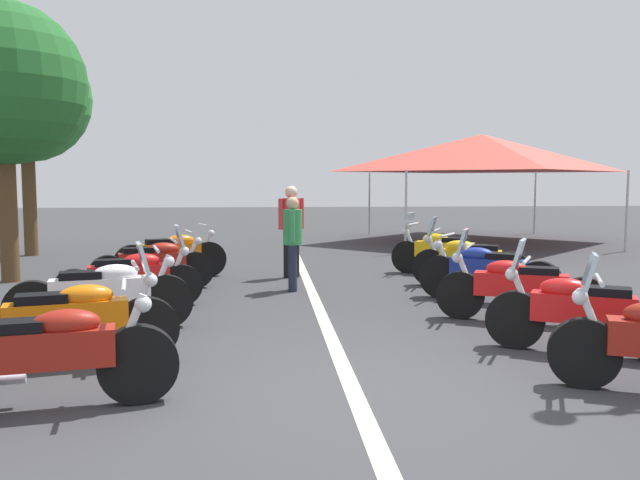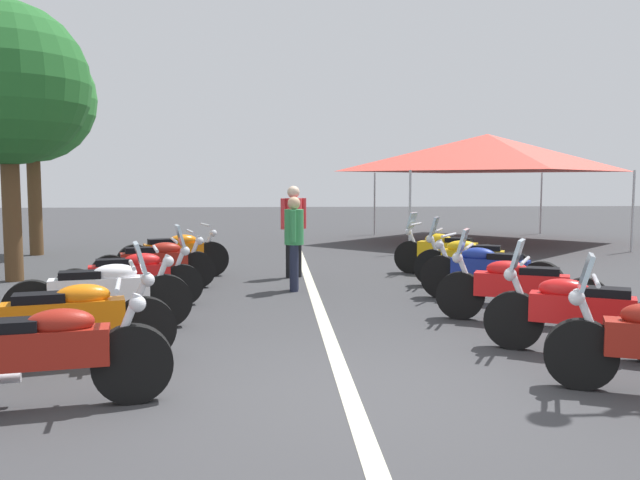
{
  "view_description": "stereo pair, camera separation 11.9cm",
  "coord_description": "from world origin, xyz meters",
  "px_view_note": "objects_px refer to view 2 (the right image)",
  "views": [
    {
      "loc": [
        -5.36,
        0.75,
        1.84
      ],
      "look_at": [
        3.67,
        0.0,
        1.01
      ],
      "focal_mm": 36.7,
      "sensor_mm": 36.0,
      "label": 1
    },
    {
      "loc": [
        -5.36,
        0.64,
        1.84
      ],
      "look_at": [
        3.67,
        0.0,
        1.01
      ],
      "focal_mm": 36.7,
      "sensor_mm": 36.0,
      "label": 2
    }
  ],
  "objects_px": {
    "motorcycle_right_row_4": "(471,261)",
    "motorcycle_right_row_1": "(578,312)",
    "roadside_tree_1": "(31,99)",
    "motorcycle_left_row_4": "(156,263)",
    "bystander_0": "(294,236)",
    "bystander_1": "(294,224)",
    "roadside_tree_0": "(6,85)",
    "motorcycle_right_row_5": "(446,251)",
    "motorcycle_left_row_2": "(102,294)",
    "event_tent": "(487,153)",
    "motorcycle_right_row_2": "(518,287)",
    "motorcycle_right_row_3": "(488,272)",
    "motorcycle_left_row_0": "(40,354)",
    "motorcycle_left_row_3": "(132,277)",
    "motorcycle_left_row_5": "(175,254)",
    "motorcycle_left_row_1": "(68,319)"
  },
  "relations": [
    {
      "from": "motorcycle_left_row_3",
      "to": "motorcycle_left_row_4",
      "type": "distance_m",
      "value": 1.53
    },
    {
      "from": "motorcycle_left_row_4",
      "to": "motorcycle_right_row_4",
      "type": "distance_m",
      "value": 5.34
    },
    {
      "from": "motorcycle_left_row_3",
      "to": "motorcycle_right_row_3",
      "type": "bearing_deg",
      "value": -14.06
    },
    {
      "from": "bystander_1",
      "to": "motorcycle_right_row_5",
      "type": "bearing_deg",
      "value": -113.9
    },
    {
      "from": "motorcycle_right_row_2",
      "to": "motorcycle_right_row_5",
      "type": "xyz_separation_m",
      "value": [
        4.25,
        -0.18,
        0.0
      ]
    },
    {
      "from": "motorcycle_left_row_5",
      "to": "bystander_1",
      "type": "relative_size",
      "value": 1.16
    },
    {
      "from": "bystander_1",
      "to": "roadside_tree_1",
      "type": "height_order",
      "value": "roadside_tree_1"
    },
    {
      "from": "motorcycle_left_row_5",
      "to": "roadside_tree_1",
      "type": "xyz_separation_m",
      "value": [
        4.19,
        4.0,
        3.33
      ]
    },
    {
      "from": "motorcycle_left_row_4",
      "to": "roadside_tree_0",
      "type": "height_order",
      "value": "roadside_tree_0"
    },
    {
      "from": "motorcycle_left_row_4",
      "to": "motorcycle_left_row_2",
      "type": "bearing_deg",
      "value": -108.41
    },
    {
      "from": "event_tent",
      "to": "motorcycle_left_row_2",
      "type": "bearing_deg",
      "value": 142.76
    },
    {
      "from": "bystander_0",
      "to": "roadside_tree_1",
      "type": "bearing_deg",
      "value": 142.38
    },
    {
      "from": "motorcycle_left_row_3",
      "to": "roadside_tree_1",
      "type": "bearing_deg",
      "value": 103.81
    },
    {
      "from": "motorcycle_right_row_3",
      "to": "event_tent",
      "type": "xyz_separation_m",
      "value": [
        9.49,
        -3.07,
        2.18
      ]
    },
    {
      "from": "motorcycle_right_row_2",
      "to": "motorcycle_right_row_3",
      "type": "xyz_separation_m",
      "value": [
        1.44,
        -0.09,
        0.0
      ]
    },
    {
      "from": "motorcycle_left_row_1",
      "to": "motorcycle_right_row_2",
      "type": "distance_m",
      "value": 5.41
    },
    {
      "from": "motorcycle_left_row_1",
      "to": "bystander_1",
      "type": "relative_size",
      "value": 1.23
    },
    {
      "from": "motorcycle_left_row_1",
      "to": "motorcycle_right_row_4",
      "type": "relative_size",
      "value": 1.12
    },
    {
      "from": "bystander_0",
      "to": "motorcycle_left_row_0",
      "type": "bearing_deg",
      "value": -106.45
    },
    {
      "from": "motorcycle_left_row_4",
      "to": "roadside_tree_1",
      "type": "relative_size",
      "value": 0.37
    },
    {
      "from": "bystander_1",
      "to": "roadside_tree_0",
      "type": "height_order",
      "value": "roadside_tree_0"
    },
    {
      "from": "motorcycle_right_row_4",
      "to": "motorcycle_left_row_0",
      "type": "bearing_deg",
      "value": 70.71
    },
    {
      "from": "bystander_1",
      "to": "event_tent",
      "type": "distance_m",
      "value": 9.09
    },
    {
      "from": "motorcycle_left_row_2",
      "to": "motorcycle_right_row_4",
      "type": "height_order",
      "value": "motorcycle_right_row_4"
    },
    {
      "from": "motorcycle_left_row_3",
      "to": "motorcycle_left_row_5",
      "type": "distance_m",
      "value": 2.85
    },
    {
      "from": "motorcycle_right_row_2",
      "to": "roadside_tree_0",
      "type": "xyz_separation_m",
      "value": [
        4.13,
        7.89,
        3.07
      ]
    },
    {
      "from": "motorcycle_left_row_1",
      "to": "roadside_tree_0",
      "type": "bearing_deg",
      "value": 100.3
    },
    {
      "from": "motorcycle_left_row_5",
      "to": "motorcycle_right_row_2",
      "type": "height_order",
      "value": "motorcycle_right_row_2"
    },
    {
      "from": "bystander_1",
      "to": "motorcycle_left_row_3",
      "type": "bearing_deg",
      "value": 115.11
    },
    {
      "from": "motorcycle_right_row_5",
      "to": "motorcycle_right_row_2",
      "type": "bearing_deg",
      "value": 118.25
    },
    {
      "from": "motorcycle_left_row_4",
      "to": "roadside_tree_1",
      "type": "distance_m",
      "value": 7.52
    },
    {
      "from": "motorcycle_left_row_1",
      "to": "motorcycle_right_row_2",
      "type": "relative_size",
      "value": 1.05
    },
    {
      "from": "motorcycle_left_row_0",
      "to": "motorcycle_left_row_5",
      "type": "xyz_separation_m",
      "value": [
        7.09,
        -0.0,
        0.0
      ]
    },
    {
      "from": "motorcycle_left_row_5",
      "to": "motorcycle_right_row_1",
      "type": "distance_m",
      "value": 7.67
    },
    {
      "from": "motorcycle_right_row_4",
      "to": "event_tent",
      "type": "relative_size",
      "value": 0.29
    },
    {
      "from": "motorcycle_right_row_1",
      "to": "motorcycle_right_row_4",
      "type": "xyz_separation_m",
      "value": [
        4.35,
        -0.18,
        0.0
      ]
    },
    {
      "from": "roadside_tree_1",
      "to": "motorcycle_left_row_4",
      "type": "bearing_deg",
      "value": -144.82
    },
    {
      "from": "motorcycle_right_row_3",
      "to": "bystander_0",
      "type": "xyz_separation_m",
      "value": [
        1.27,
        2.89,
        0.45
      ]
    },
    {
      "from": "motorcycle_left_row_2",
      "to": "event_tent",
      "type": "relative_size",
      "value": 0.34
    },
    {
      "from": "motorcycle_left_row_2",
      "to": "event_tent",
      "type": "height_order",
      "value": "event_tent"
    },
    {
      "from": "motorcycle_right_row_3",
      "to": "event_tent",
      "type": "height_order",
      "value": "event_tent"
    },
    {
      "from": "motorcycle_left_row_4",
      "to": "bystander_0",
      "type": "height_order",
      "value": "bystander_0"
    },
    {
      "from": "motorcycle_right_row_2",
      "to": "roadside_tree_0",
      "type": "distance_m",
      "value": 9.42
    },
    {
      "from": "motorcycle_left_row_1",
      "to": "motorcycle_right_row_5",
      "type": "relative_size",
      "value": 1.12
    },
    {
      "from": "motorcycle_left_row_0",
      "to": "roadside_tree_0",
      "type": "relative_size",
      "value": 0.42
    },
    {
      "from": "motorcycle_right_row_4",
      "to": "motorcycle_right_row_1",
      "type": "bearing_deg",
      "value": 111.09
    },
    {
      "from": "motorcycle_right_row_1",
      "to": "bystander_0",
      "type": "distance_m",
      "value": 5.15
    },
    {
      "from": "motorcycle_right_row_5",
      "to": "bystander_0",
      "type": "distance_m",
      "value": 3.39
    },
    {
      "from": "motorcycle_right_row_2",
      "to": "motorcycle_right_row_5",
      "type": "height_order",
      "value": "motorcycle_right_row_5"
    },
    {
      "from": "motorcycle_left_row_0",
      "to": "bystander_0",
      "type": "bearing_deg",
      "value": 57.2
    }
  ]
}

